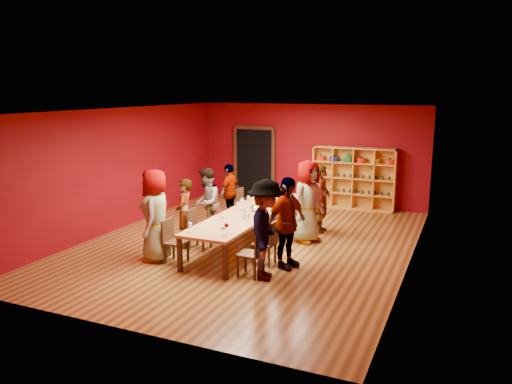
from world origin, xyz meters
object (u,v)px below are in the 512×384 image
Objects in this scene: person_left_0 at (155,215)px; chair_person_left_2 at (216,217)px; chair_person_left_4 at (244,203)px; person_right_4 at (322,199)px; person_right_3 at (307,202)px; person_left_2 at (207,203)px; chair_person_right_3 at (297,219)px; shelving_unit at (354,175)px; person_right_0 at (266,230)px; chair_person_left_1 at (197,227)px; chair_person_right_0 at (254,251)px; spittoon_bowl at (256,208)px; person_left_4 at (230,192)px; wine_bottle at (280,194)px; tasting_table at (249,214)px; person_left_1 at (184,213)px; chair_person_right_1 at (268,241)px; chair_person_left_0 at (172,239)px; chair_person_right_4 at (309,211)px; person_right_1 at (286,223)px.

person_left_0 reaches higher than chair_person_left_2.
person_right_4 is at bearing -2.39° from chair_person_left_4.
person_left_2 is at bearing 124.59° from person_right_3.
chair_person_right_3 is 0.51m from person_right_3.
person_right_0 reaches higher than shelving_unit.
chair_person_right_3 is at bearing -97.57° from shelving_unit.
chair_person_left_1 is 0.54× the size of person_left_2.
chair_person_right_0 is 2.49m from chair_person_right_3.
spittoon_bowl is at bearing 72.74° from person_left_2.
person_left_4 is 1.51m from wine_bottle.
person_left_2 is (-1.15, 0.10, 0.12)m from tasting_table.
person_left_4 is (-0.10, 2.46, -0.01)m from person_left_1.
person_right_0 is at bearing 32.88° from person_left_2.
chair_person_left_4 is at bearing 81.10° from person_right_4.
chair_person_right_1 and chair_person_right_3 have the same top height.
person_left_0 reaches higher than person_right_0.
person_right_3 is at bearing 35.39° from chair_person_left_1.
spittoon_bowl is at bearing 107.36° from person_left_1.
person_left_0 is 2.45m from person_right_0.
person_right_3 is (-0.00, 2.49, 0.01)m from person_right_0.
person_right_4 is at bearing 57.31° from chair_person_left_0.
person_left_1 is 3.40m from person_right_4.
person_left_0 is 1.87m from person_left_2.
chair_person_right_3 is at bearing 88.02° from person_left_2.
person_left_2 reaches higher than chair_person_left_2.
person_left_0 is 7.12× the size of spittoon_bowl.
chair_person_right_4 is at bearing 91.95° from person_left_4.
chair_person_right_0 is 2.54m from person_right_3.
chair_person_left_0 is at bearing 127.13° from person_right_1.
person_left_0 is (-2.69, -6.08, -0.04)m from shelving_unit.
person_right_1 is 1.10× the size of person_right_4.
chair_person_left_1 is at bearing 137.01° from person_left_0.
shelving_unit reaches higher than person_left_2.
person_right_1 is 2.75m from chair_person_right_4.
chair_person_left_2 is 0.48× the size of person_right_0.
chair_person_left_2 is (0.00, 0.90, 0.00)m from chair_person_left_1.
person_right_1 is at bearing -25.19° from person_right_0.
person_left_4 is 0.84× the size of person_right_1.
spittoon_bowl is (1.02, 0.90, 0.32)m from chair_person_left_1.
chair_person_left_0 is 0.47× the size of person_left_0.
person_right_1 is at bearing -91.10° from shelving_unit.
person_right_3 is (2.36, 1.46, 0.17)m from person_left_1.
person_right_3 is at bearing -25.83° from chair_person_left_4.
chair_person_left_1 is 2.52m from wine_bottle.
shelving_unit is at bearing 72.08° from tasting_table.
wine_bottle is at bearing -112.92° from shelving_unit.
person_right_0 is at bearing -84.43° from chair_person_right_3.
person_left_2 is 1.85× the size of chair_person_right_1.
person_right_3 is 2.12× the size of chair_person_right_4.
tasting_table is 2.39× the size of person_right_3.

